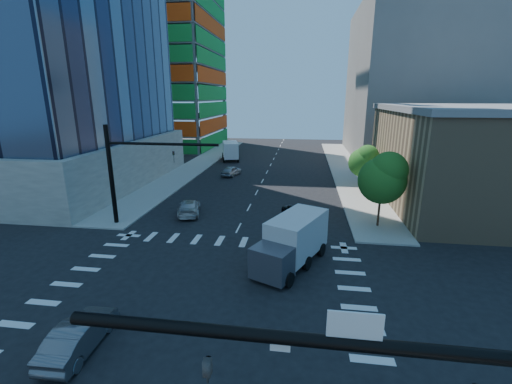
# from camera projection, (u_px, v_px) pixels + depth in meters

# --- Properties ---
(ground) EXTENTS (160.00, 160.00, 0.00)m
(ground) POSITION_uv_depth(u_px,v_px,m) (199.00, 305.00, 19.49)
(ground) COLOR black
(ground) RESTS_ON ground
(road_markings) EXTENTS (20.00, 20.00, 0.01)m
(road_markings) POSITION_uv_depth(u_px,v_px,m) (199.00, 305.00, 19.49)
(road_markings) COLOR silver
(road_markings) RESTS_ON ground
(sidewalk_ne) EXTENTS (5.00, 60.00, 0.15)m
(sidewalk_ne) POSITION_uv_depth(u_px,v_px,m) (345.00, 169.00, 55.95)
(sidewalk_ne) COLOR #9B9892
(sidewalk_ne) RESTS_ON ground
(sidewalk_nw) EXTENTS (5.00, 60.00, 0.15)m
(sidewalk_nw) POSITION_uv_depth(u_px,v_px,m) (198.00, 165.00, 59.29)
(sidewalk_nw) COLOR #9B9892
(sidewalk_nw) RESTS_ON ground
(construction_building) EXTENTS (25.16, 34.50, 70.60)m
(construction_building) POSITION_uv_depth(u_px,v_px,m) (157.00, 35.00, 75.57)
(construction_building) COLOR slate
(construction_building) RESTS_ON ground
(commercial_building) EXTENTS (20.50, 22.50, 10.60)m
(commercial_building) POSITION_uv_depth(u_px,v_px,m) (491.00, 158.00, 35.71)
(commercial_building) COLOR #967957
(commercial_building) RESTS_ON ground
(bg_building_ne) EXTENTS (24.00, 30.00, 28.00)m
(bg_building_ne) POSITION_uv_depth(u_px,v_px,m) (420.00, 83.00, 64.57)
(bg_building_ne) COLOR slate
(bg_building_ne) RESTS_ON ground
(signal_mast_nw) EXTENTS (10.20, 0.40, 9.00)m
(signal_mast_nw) POSITION_uv_depth(u_px,v_px,m) (126.00, 166.00, 30.31)
(signal_mast_nw) COLOR black
(signal_mast_nw) RESTS_ON sidewalk_nw
(tree_south) EXTENTS (4.16, 4.16, 6.82)m
(tree_south) POSITION_uv_depth(u_px,v_px,m) (384.00, 177.00, 29.81)
(tree_south) COLOR #382316
(tree_south) RESTS_ON sidewalk_ne
(tree_north) EXTENTS (3.54, 3.52, 5.78)m
(tree_north) POSITION_uv_depth(u_px,v_px,m) (364.00, 161.00, 41.40)
(tree_north) COLOR #382316
(tree_north) RESTS_ON sidewalk_ne
(car_nb_far) EXTENTS (4.03, 5.66, 1.43)m
(car_nb_far) POSITION_uv_depth(u_px,v_px,m) (300.00, 215.00, 32.06)
(car_nb_far) COLOR black
(car_nb_far) RESTS_ON ground
(car_sb_near) EXTENTS (3.20, 5.35, 1.45)m
(car_sb_near) POSITION_uv_depth(u_px,v_px,m) (189.00, 207.00, 34.45)
(car_sb_near) COLOR #BCBCBC
(car_sb_near) RESTS_ON ground
(car_sb_mid) EXTENTS (2.75, 4.61, 1.47)m
(car_sb_mid) POSITION_uv_depth(u_px,v_px,m) (231.00, 171.00, 51.25)
(car_sb_mid) COLOR #AAACB2
(car_sb_mid) RESTS_ON ground
(car_sb_cross) EXTENTS (1.75, 4.60, 1.50)m
(car_sb_cross) POSITION_uv_depth(u_px,v_px,m) (80.00, 335.00, 15.93)
(car_sb_cross) COLOR #56575C
(car_sb_cross) RESTS_ON ground
(box_truck_near) EXTENTS (5.24, 7.06, 3.41)m
(box_truck_near) POSITION_uv_depth(u_px,v_px,m) (290.00, 246.00, 23.59)
(box_truck_near) COLOR black
(box_truck_near) RESTS_ON ground
(box_truck_far) EXTENTS (4.48, 7.08, 3.44)m
(box_truck_far) POSITION_uv_depth(u_px,v_px,m) (230.00, 152.00, 63.95)
(box_truck_far) COLOR black
(box_truck_far) RESTS_ON ground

